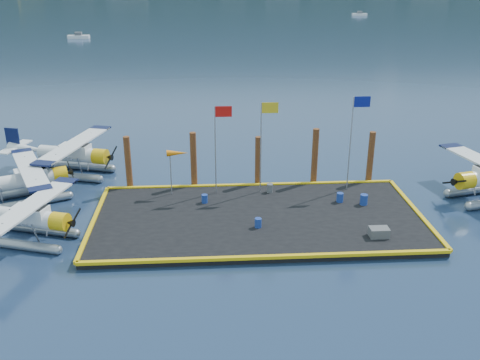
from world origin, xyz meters
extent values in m
plane|color=#19314D|center=(0.00, 0.00, 0.00)|extent=(4000.00, 4000.00, 0.00)
cube|color=black|center=(0.00, 0.00, 0.20)|extent=(20.00, 10.00, 0.40)
cylinder|color=gray|center=(-13.45, -0.54, 0.27)|extent=(5.48, 2.17, 0.54)
cylinder|color=gray|center=(-14.04, -2.43, 0.27)|extent=(5.48, 2.17, 0.54)
cylinder|color=silver|center=(-13.58, -1.54, 1.48)|extent=(4.28, 2.19, 0.99)
cube|color=silver|center=(-13.06, -1.70, 1.80)|extent=(2.18, 1.53, 0.81)
cube|color=black|center=(-12.81, -1.78, 1.98)|extent=(1.48, 1.27, 0.49)
cylinder|color=#DFA90C|center=(-11.35, -2.23, 1.48)|extent=(1.17, 1.26, 1.04)
cube|color=black|center=(-10.62, -2.46, 1.48)|extent=(0.65, 1.92, 1.01)
cube|color=silver|center=(-13.06, -1.70, 2.25)|extent=(3.69, 8.12, 0.11)
cube|color=#0A1136|center=(-11.91, 1.99, 2.25)|extent=(1.53, 1.17, 0.12)
cylinder|color=gray|center=(-15.87, 4.92, 0.27)|extent=(5.37, 2.86, 0.55)
cylinder|color=gray|center=(-15.03, 3.10, 0.27)|extent=(5.37, 2.86, 0.55)
cylinder|color=silver|center=(-15.28, 4.09, 1.51)|extent=(4.27, 2.68, 1.00)
cube|color=silver|center=(-14.79, 4.32, 1.82)|extent=(2.24, 1.75, 0.82)
cube|color=black|center=(-14.54, 4.43, 2.01)|extent=(1.56, 1.40, 0.50)
cylinder|color=#DFA90C|center=(-13.13, 5.08, 1.51)|extent=(1.27, 1.34, 1.06)
cube|color=black|center=(-12.42, 5.40, 1.51)|extent=(0.90, 1.87, 1.02)
cube|color=silver|center=(-14.79, 4.32, 2.28)|extent=(4.67, 8.03, 0.11)
cube|color=#0A1136|center=(-16.43, 7.88, 2.28)|extent=(1.59, 1.32, 0.12)
cube|color=#0A1136|center=(-13.15, 0.75, 2.28)|extent=(1.59, 1.32, 0.12)
cylinder|color=gray|center=(-13.29, 10.04, 0.30)|extent=(6.06, 2.27, 0.59)
cylinder|color=gray|center=(-13.90, 7.95, 0.30)|extent=(6.06, 2.27, 0.59)
cylinder|color=silver|center=(-13.41, 8.94, 1.63)|extent=(4.72, 2.32, 1.09)
cube|color=silver|center=(-12.84, 8.77, 1.98)|extent=(2.39, 1.65, 0.89)
cube|color=black|center=(-12.55, 8.69, 2.18)|extent=(1.62, 1.38, 0.54)
cylinder|color=#DFA90C|center=(-10.94, 8.22, 1.63)|extent=(1.27, 1.38, 1.15)
cube|color=black|center=(-10.13, 7.99, 1.63)|extent=(0.67, 2.13, 1.11)
cube|color=silver|center=(-12.84, 8.77, 2.47)|extent=(3.90, 8.97, 0.12)
cube|color=#0A1136|center=(-11.65, 12.86, 2.47)|extent=(1.67, 1.27, 0.13)
cube|color=#0A1136|center=(-14.02, 4.68, 2.47)|extent=(1.67, 1.27, 0.13)
cube|color=#0A1136|center=(-17.78, 10.20, 2.52)|extent=(1.08, 0.42, 1.68)
cube|color=silver|center=(-17.68, 10.17, 1.88)|extent=(1.79, 3.48, 0.10)
cylinder|color=#DFA90C|center=(13.83, 1.90, 1.63)|extent=(1.22, 1.34, 1.14)
cube|color=black|center=(13.01, 1.71, 1.63)|extent=(0.55, 2.15, 1.11)
cube|color=#0A1136|center=(14.79, 6.48, 2.47)|extent=(1.64, 1.20, 0.13)
cylinder|color=navy|center=(-3.28, 2.22, 0.68)|extent=(0.40, 0.40, 0.56)
cylinder|color=navy|center=(5.53, 1.78, 0.71)|extent=(0.44, 0.44, 0.62)
cylinder|color=navy|center=(-0.15, -1.50, 0.68)|extent=(0.40, 0.40, 0.57)
cylinder|color=navy|center=(6.97, 1.27, 0.74)|extent=(0.48, 0.48, 0.68)
cylinder|color=#4F4F53|center=(1.15, 3.65, 0.70)|extent=(0.42, 0.42, 0.60)
cube|color=#4F4F53|center=(6.61, -3.12, 0.67)|extent=(1.09, 0.73, 0.55)
cylinder|color=#929199|center=(-2.50, 3.80, 3.40)|extent=(0.08, 0.08, 6.00)
cube|color=red|center=(-1.95, 3.80, 6.05)|extent=(1.10, 0.03, 0.70)
cylinder|color=#929199|center=(0.50, 3.80, 3.50)|extent=(0.08, 0.08, 6.20)
cube|color=gold|center=(1.05, 3.80, 6.25)|extent=(1.10, 0.03, 0.70)
cylinder|color=#929199|center=(6.50, 3.80, 3.65)|extent=(0.08, 0.08, 6.50)
cube|color=navy|center=(7.05, 3.80, 6.55)|extent=(1.10, 0.03, 0.70)
cylinder|color=#929199|center=(-5.50, 3.80, 1.90)|extent=(0.07, 0.07, 3.00)
cone|color=orange|center=(-5.00, 3.80, 3.30)|extent=(1.40, 0.44, 0.44)
cylinder|color=#4F2416|center=(-8.50, 5.40, 2.00)|extent=(0.44, 0.44, 4.00)
cylinder|color=#4F2416|center=(-4.00, 5.40, 2.10)|extent=(0.44, 0.44, 4.20)
cylinder|color=#4F2416|center=(0.50, 5.40, 1.90)|extent=(0.44, 0.44, 3.80)
cylinder|color=#4F2416|center=(4.50, 5.40, 2.15)|extent=(0.44, 0.44, 4.30)
cylinder|color=#4F2416|center=(8.50, 5.40, 2.00)|extent=(0.44, 0.44, 4.00)
camera|label=1|loc=(-3.03, -29.57, 14.82)|focal=40.00mm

